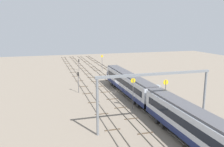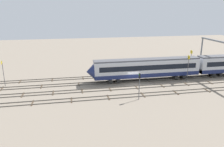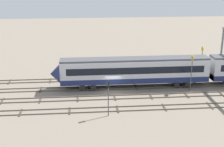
{
  "view_description": "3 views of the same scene",
  "coord_description": "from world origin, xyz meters",
  "px_view_note": "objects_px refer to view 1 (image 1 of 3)",
  "views": [
    {
      "loc": [
        -50.37,
        15.39,
        14.97
      ],
      "look_at": [
        4.75,
        -0.91,
        3.39
      ],
      "focal_mm": 36.92,
      "sensor_mm": 36.0,
      "label": 1
    },
    {
      "loc": [
        12.95,
        43.0,
        15.71
      ],
      "look_at": [
        4.89,
        0.72,
        2.87
      ],
      "focal_mm": 35.22,
      "sensor_mm": 36.0,
      "label": 2
    },
    {
      "loc": [
        4.28,
        46.42,
        18.85
      ],
      "look_at": [
        0.28,
        0.58,
        3.37
      ],
      "focal_mm": 51.0,
      "sensor_mm": 36.0,
      "label": 3
    }
  ],
  "objects_px": {
    "signal_light_trackside_departure": "(78,79)",
    "relay_cabinet": "(158,89)",
    "train": "(196,129)",
    "speed_sign_mid_trackside": "(102,61)",
    "speed_sign_far_trackside": "(165,92)",
    "speed_sign_distant_end": "(133,90)",
    "overhead_gantry": "(155,87)",
    "signal_light_trackside_approach": "(79,63)"
  },
  "relations": [
    {
      "from": "speed_sign_far_trackside",
      "to": "signal_light_trackside_approach",
      "type": "xyz_separation_m",
      "value": [
        45.27,
        8.55,
        -1.24
      ]
    },
    {
      "from": "train",
      "to": "speed_sign_far_trackside",
      "type": "distance_m",
      "value": 12.51
    },
    {
      "from": "train",
      "to": "overhead_gantry",
      "type": "xyz_separation_m",
      "value": [
        6.99,
        2.15,
        3.73
      ]
    },
    {
      "from": "speed_sign_far_trackside",
      "to": "signal_light_trackside_approach",
      "type": "height_order",
      "value": "speed_sign_far_trackside"
    },
    {
      "from": "overhead_gantry",
      "to": "speed_sign_far_trackside",
      "type": "relative_size",
      "value": 2.99
    },
    {
      "from": "signal_light_trackside_departure",
      "to": "relay_cabinet",
      "type": "xyz_separation_m",
      "value": [
        -4.9,
        -17.94,
        -2.36
      ]
    },
    {
      "from": "train",
      "to": "speed_sign_distant_end",
      "type": "bearing_deg",
      "value": 8.15
    },
    {
      "from": "overhead_gantry",
      "to": "signal_light_trackside_departure",
      "type": "relative_size",
      "value": 3.68
    },
    {
      "from": "overhead_gantry",
      "to": "signal_light_trackside_departure",
      "type": "height_order",
      "value": "overhead_gantry"
    },
    {
      "from": "speed_sign_mid_trackside",
      "to": "signal_light_trackside_approach",
      "type": "distance_m",
      "value": 8.24
    },
    {
      "from": "overhead_gantry",
      "to": "speed_sign_far_trackside",
      "type": "height_order",
      "value": "overhead_gantry"
    },
    {
      "from": "speed_sign_mid_trackside",
      "to": "speed_sign_distant_end",
      "type": "height_order",
      "value": "speed_sign_distant_end"
    },
    {
      "from": "speed_sign_mid_trackside",
      "to": "signal_light_trackside_approach",
      "type": "relative_size",
      "value": 1.37
    },
    {
      "from": "speed_sign_distant_end",
      "to": "signal_light_trackside_departure",
      "type": "bearing_deg",
      "value": 30.37
    },
    {
      "from": "speed_sign_distant_end",
      "to": "relay_cabinet",
      "type": "distance_m",
      "value": 13.59
    },
    {
      "from": "signal_light_trackside_departure",
      "to": "relay_cabinet",
      "type": "distance_m",
      "value": 18.75
    },
    {
      "from": "relay_cabinet",
      "to": "speed_sign_mid_trackside",
      "type": "bearing_deg",
      "value": 11.04
    },
    {
      "from": "speed_sign_mid_trackside",
      "to": "speed_sign_far_trackside",
      "type": "distance_m",
      "value": 42.54
    },
    {
      "from": "signal_light_trackside_approach",
      "to": "signal_light_trackside_departure",
      "type": "xyz_separation_m",
      "value": [
        -28.15,
        4.29,
        0.56
      ]
    },
    {
      "from": "train",
      "to": "speed_sign_far_trackside",
      "type": "relative_size",
      "value": 12.47
    },
    {
      "from": "signal_light_trackside_departure",
      "to": "speed_sign_mid_trackside",
      "type": "bearing_deg",
      "value": -25.33
    },
    {
      "from": "signal_light_trackside_departure",
      "to": "speed_sign_distant_end",
      "type": "bearing_deg",
      "value": -149.63
    },
    {
      "from": "speed_sign_far_trackside",
      "to": "signal_light_trackside_departure",
      "type": "distance_m",
      "value": 21.41
    },
    {
      "from": "speed_sign_far_trackside",
      "to": "signal_light_trackside_approach",
      "type": "distance_m",
      "value": 46.09
    },
    {
      "from": "signal_light_trackside_departure",
      "to": "relay_cabinet",
      "type": "bearing_deg",
      "value": -105.27
    },
    {
      "from": "train",
      "to": "speed_sign_mid_trackside",
      "type": "bearing_deg",
      "value": -1.81
    },
    {
      "from": "relay_cabinet",
      "to": "signal_light_trackside_approach",
      "type": "bearing_deg",
      "value": 22.44
    },
    {
      "from": "train",
      "to": "relay_cabinet",
      "type": "height_order",
      "value": "train"
    },
    {
      "from": "speed_sign_distant_end",
      "to": "signal_light_trackside_departure",
      "type": "xyz_separation_m",
      "value": [
        13.78,
        8.07,
        -0.55
      ]
    },
    {
      "from": "overhead_gantry",
      "to": "signal_light_trackside_approach",
      "type": "relative_size",
      "value": 4.53
    },
    {
      "from": "speed_sign_mid_trackside",
      "to": "speed_sign_far_trackside",
      "type": "xyz_separation_m",
      "value": [
        -42.53,
        -0.82,
        0.45
      ]
    },
    {
      "from": "speed_sign_mid_trackside",
      "to": "signal_light_trackside_approach",
      "type": "xyz_separation_m",
      "value": [
        2.74,
        7.73,
        -0.78
      ]
    },
    {
      "from": "signal_light_trackside_approach",
      "to": "speed_sign_mid_trackside",
      "type": "bearing_deg",
      "value": -109.52
    },
    {
      "from": "speed_sign_mid_trackside",
      "to": "signal_light_trackside_approach",
      "type": "bearing_deg",
      "value": 70.48
    },
    {
      "from": "overhead_gantry",
      "to": "speed_sign_mid_trackside",
      "type": "relative_size",
      "value": 3.3
    },
    {
      "from": "relay_cabinet",
      "to": "signal_light_trackside_departure",
      "type": "bearing_deg",
      "value": 74.73
    },
    {
      "from": "signal_light_trackside_approach",
      "to": "relay_cabinet",
      "type": "height_order",
      "value": "signal_light_trackside_approach"
    },
    {
      "from": "train",
      "to": "speed_sign_far_trackside",
      "type": "xyz_separation_m",
      "value": [
        12.19,
        -2.55,
        1.21
      ]
    },
    {
      "from": "speed_sign_mid_trackside",
      "to": "overhead_gantry",
      "type": "bearing_deg",
      "value": 175.35
    },
    {
      "from": "train",
      "to": "speed_sign_far_trackside",
      "type": "height_order",
      "value": "speed_sign_far_trackside"
    },
    {
      "from": "train",
      "to": "overhead_gantry",
      "type": "height_order",
      "value": "overhead_gantry"
    },
    {
      "from": "overhead_gantry",
      "to": "speed_sign_mid_trackside",
      "type": "xyz_separation_m",
      "value": [
        47.73,
        -3.88,
        -2.97
      ]
    }
  ]
}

